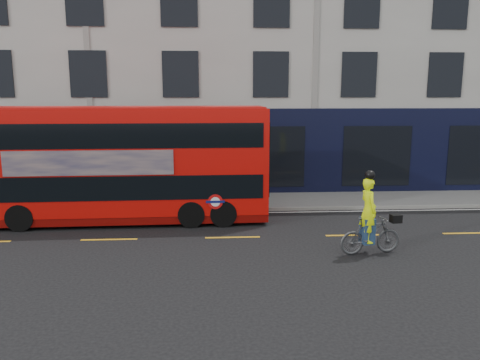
{
  "coord_description": "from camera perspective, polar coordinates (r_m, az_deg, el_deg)",
  "views": [
    {
      "loc": [
        -4.63,
        -13.23,
        4.61
      ],
      "look_at": [
        -3.75,
        1.57,
        1.9
      ],
      "focal_mm": 35.0,
      "sensor_mm": 36.0,
      "label": 1
    }
  ],
  "objects": [
    {
      "name": "lane_dashes",
      "position": [
        16.11,
        13.55,
        -6.56
      ],
      "size": [
        58.0,
        0.12,
        0.01
      ],
      "primitive_type": null,
      "color": "gold",
      "rests_on": "ground"
    },
    {
      "name": "bus",
      "position": [
        17.5,
        -13.89,
        1.97
      ],
      "size": [
        10.47,
        2.6,
        4.2
      ],
      "rotation": [
        0.0,
        0.0,
        0.02
      ],
      "color": "red",
      "rests_on": "ground"
    },
    {
      "name": "ground",
      "position": [
        14.75,
        15.24,
        -8.24
      ],
      "size": [
        120.0,
        120.0,
        0.0
      ],
      "primitive_type": "plane",
      "color": "black",
      "rests_on": "ground"
    },
    {
      "name": "road_edge_line",
      "position": [
        19.08,
        10.78,
        -3.8
      ],
      "size": [
        58.0,
        0.1,
        0.01
      ],
      "primitive_type": "cube",
      "color": "silver",
      "rests_on": "ground"
    },
    {
      "name": "kerb",
      "position": [
        19.35,
        10.57,
        -3.41
      ],
      "size": [
        60.0,
        0.12,
        0.13
      ],
      "primitive_type": "cube",
      "color": "gray",
      "rests_on": "ground"
    },
    {
      "name": "cyclist",
      "position": [
        14.19,
        15.54,
        -5.45
      ],
      "size": [
        1.91,
        0.78,
        2.49
      ],
      "rotation": [
        0.0,
        0.0,
        0.14
      ],
      "color": "#494B4E",
      "rests_on": "ground"
    },
    {
      "name": "pavement",
      "position": [
        20.77,
        9.58,
        -2.45
      ],
      "size": [
        60.0,
        3.0,
        0.12
      ],
      "primitive_type": "cube",
      "color": "gray",
      "rests_on": "ground"
    },
    {
      "name": "building_terrace",
      "position": [
        26.73,
        6.89,
        16.47
      ],
      "size": [
        50.0,
        10.07,
        15.0
      ],
      "color": "beige",
      "rests_on": "ground"
    }
  ]
}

